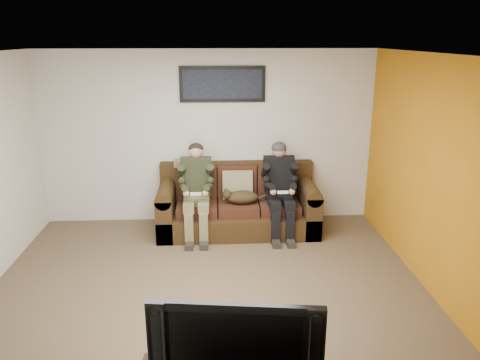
{
  "coord_description": "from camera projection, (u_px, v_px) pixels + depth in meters",
  "views": [
    {
      "loc": [
        0.1,
        -4.69,
        2.78
      ],
      "look_at": [
        0.42,
        1.2,
        0.95
      ],
      "focal_mm": 35.0,
      "sensor_mm": 36.0,
      "label": 1
    }
  ],
  "objects": [
    {
      "name": "person_left",
      "position": [
        196.0,
        185.0,
        6.62
      ],
      "size": [
        0.51,
        0.87,
        1.32
      ],
      "color": "olive",
      "rests_on": "sofa"
    },
    {
      "name": "framed_poster",
      "position": [
        222.0,
        84.0,
        6.79
      ],
      "size": [
        1.25,
        0.05,
        0.52
      ],
      "color": "black",
      "rests_on": "wall_back"
    },
    {
      "name": "sofa",
      "position": [
        238.0,
        205.0,
        6.95
      ],
      "size": [
        2.31,
        1.0,
        0.94
      ],
      "color": "#352310",
      "rests_on": "ground"
    },
    {
      "name": "wall_back",
      "position": [
        208.0,
        138.0,
        7.05
      ],
      "size": [
        5.0,
        0.0,
        5.0
      ],
      "primitive_type": "plane",
      "rotation": [
        1.57,
        0.0,
        0.0
      ],
      "color": "beige",
      "rests_on": "ground"
    },
    {
      "name": "floor",
      "position": [
        209.0,
        292.0,
        5.29
      ],
      "size": [
        5.0,
        5.0,
        0.0
      ],
      "primitive_type": "plane",
      "color": "brown",
      "rests_on": "ground"
    },
    {
      "name": "throw_pillow",
      "position": [
        237.0,
        185.0,
        6.9
      ],
      "size": [
        0.44,
        0.21,
        0.44
      ],
      "primitive_type": "cube",
      "rotation": [
        -0.21,
        0.0,
        0.0
      ],
      "color": "#847B56",
      "rests_on": "sofa"
    },
    {
      "name": "accent_wall_right",
      "position": [
        437.0,
        179.0,
        5.04
      ],
      "size": [
        0.0,
        4.5,
        4.5
      ],
      "primitive_type": "plane",
      "rotation": [
        1.57,
        0.0,
        -1.57
      ],
      "color": "#BE7613",
      "rests_on": "ground"
    },
    {
      "name": "ceiling",
      "position": [
        203.0,
        55.0,
        4.52
      ],
      "size": [
        5.0,
        5.0,
        0.0
      ],
      "primitive_type": "plane",
      "rotation": [
        3.14,
        0.0,
        0.0
      ],
      "color": "silver",
      "rests_on": "ground"
    },
    {
      "name": "wall_right",
      "position": [
        438.0,
        179.0,
        5.04
      ],
      "size": [
        0.0,
        4.5,
        4.5
      ],
      "primitive_type": "plane",
      "rotation": [
        1.57,
        0.0,
        -1.57
      ],
      "color": "beige",
      "rests_on": "ground"
    },
    {
      "name": "television",
      "position": [
        237.0,
        338.0,
        3.21
      ],
      "size": [
        1.18,
        0.3,
        0.67
      ],
      "primitive_type": "imported",
      "rotation": [
        0.0,
        0.0,
        -0.13
      ],
      "color": "black",
      "rests_on": "tv_stand"
    },
    {
      "name": "person_right",
      "position": [
        280.0,
        184.0,
        6.68
      ],
      "size": [
        0.51,
        0.86,
        1.33
      ],
      "color": "black",
      "rests_on": "sofa"
    },
    {
      "name": "throw_blanket",
      "position": [
        190.0,
        163.0,
        7.02
      ],
      "size": [
        0.47,
        0.23,
        0.08
      ],
      "primitive_type": "cube",
      "color": "gray",
      "rests_on": "sofa"
    },
    {
      "name": "cat",
      "position": [
        241.0,
        197.0,
        6.7
      ],
      "size": [
        0.66,
        0.26,
        0.24
      ],
      "color": "#43311A",
      "rests_on": "sofa"
    },
    {
      "name": "wall_front",
      "position": [
        201.0,
        297.0,
        2.76
      ],
      "size": [
        5.0,
        0.0,
        5.0
      ],
      "primitive_type": "plane",
      "rotation": [
        -1.57,
        0.0,
        0.0
      ],
      "color": "beige",
      "rests_on": "ground"
    }
  ]
}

